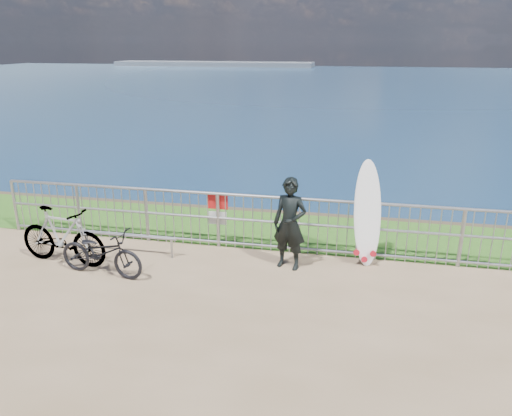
% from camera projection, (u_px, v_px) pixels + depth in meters
% --- Properties ---
extents(grass_strip, '(120.00, 120.00, 0.00)m').
position_uv_depth(grass_strip, '(255.00, 228.00, 10.84)').
color(grass_strip, '#285A18').
rests_on(grass_strip, ground).
extents(seascape, '(260.00, 260.00, 5.00)m').
position_uv_depth(seascape, '(214.00, 66.00, 154.87)').
color(seascape, brown).
rests_on(seascape, ground).
extents(railing, '(10.06, 0.10, 1.13)m').
position_uv_depth(railing, '(244.00, 221.00, 9.64)').
color(railing, '#919399').
rests_on(railing, ground).
extents(surfer, '(0.68, 0.53, 1.67)m').
position_uv_depth(surfer, '(290.00, 224.00, 8.77)').
color(surfer, black).
rests_on(surfer, ground).
extents(surfboard, '(0.61, 0.57, 1.92)m').
position_uv_depth(surfboard, '(367.00, 217.00, 8.94)').
color(surfboard, white).
rests_on(surfboard, ground).
extents(bicycle_near, '(1.66, 0.75, 0.84)m').
position_uv_depth(bicycle_near, '(101.00, 252.00, 8.61)').
color(bicycle_near, black).
rests_on(bicycle_near, ground).
extents(bicycle_far, '(1.84, 0.71, 1.08)m').
position_uv_depth(bicycle_far, '(62.00, 236.00, 9.02)').
color(bicycle_far, black).
rests_on(bicycle_far, ground).
extents(bike_rack, '(1.95, 0.05, 0.40)m').
position_uv_depth(bike_rack, '(128.00, 238.00, 9.48)').
color(bike_rack, '#919399').
rests_on(bike_rack, ground).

